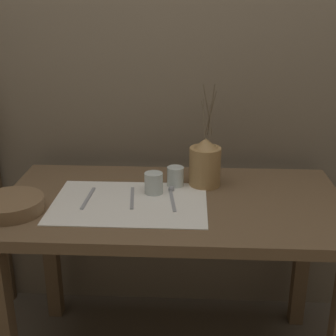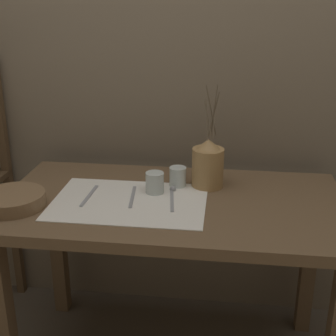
# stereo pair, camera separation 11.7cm
# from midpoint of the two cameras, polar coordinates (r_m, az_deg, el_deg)

# --- Properties ---
(stone_wall_back) EXTENTS (7.00, 0.06, 2.40)m
(stone_wall_back) POSITION_cam_midpoint_polar(r_m,az_deg,el_deg) (1.98, -0.59, 14.20)
(stone_wall_back) COLOR #7A6B56
(stone_wall_back) RESTS_ON ground_plane
(wooden_table) EXTENTS (1.23, 0.66, 0.72)m
(wooden_table) POSITION_cam_midpoint_polar(r_m,az_deg,el_deg) (1.73, -1.41, -7.00)
(wooden_table) COLOR brown
(wooden_table) RESTS_ON ground_plane
(linen_cloth) EXTENTS (0.54, 0.38, 0.00)m
(linen_cloth) POSITION_cam_midpoint_polar(r_m,az_deg,el_deg) (1.66, -6.72, -4.26)
(linen_cloth) COLOR white
(linen_cloth) RESTS_ON wooden_table
(pitcher_with_flowers) EXTENTS (0.12, 0.12, 0.39)m
(pitcher_with_flowers) POSITION_cam_midpoint_polar(r_m,az_deg,el_deg) (1.77, 2.67, 0.52)
(pitcher_with_flowers) COLOR #A87F4C
(pitcher_with_flowers) RESTS_ON wooden_table
(wooden_bowl) EXTENTS (0.22, 0.22, 0.05)m
(wooden_bowl) POSITION_cam_midpoint_polar(r_m,az_deg,el_deg) (1.69, -20.55, -4.30)
(wooden_bowl) COLOR brown
(wooden_bowl) RESTS_ON wooden_table
(glass_tumbler_near) EXTENTS (0.07, 0.07, 0.08)m
(glass_tumbler_near) POSITION_cam_midpoint_polar(r_m,az_deg,el_deg) (1.72, -3.71, -1.87)
(glass_tumbler_near) COLOR silver
(glass_tumbler_near) RESTS_ON wooden_table
(glass_tumbler_far) EXTENTS (0.06, 0.06, 0.07)m
(glass_tumbler_far) POSITION_cam_midpoint_polar(r_m,az_deg,el_deg) (1.78, -0.97, -1.05)
(glass_tumbler_far) COLOR silver
(glass_tumbler_far) RESTS_ON wooden_table
(knife_center) EXTENTS (0.02, 0.19, 0.00)m
(knife_center) POSITION_cam_midpoint_polar(r_m,az_deg,el_deg) (1.71, -11.66, -3.64)
(knife_center) COLOR #939399
(knife_center) RESTS_ON wooden_table
(fork_inner) EXTENTS (0.03, 0.19, 0.00)m
(fork_inner) POSITION_cam_midpoint_polar(r_m,az_deg,el_deg) (1.69, -6.37, -3.66)
(fork_inner) COLOR #939399
(fork_inner) RESTS_ON wooden_table
(spoon_outer) EXTENTS (0.04, 0.20, 0.02)m
(spoon_outer) POSITION_cam_midpoint_polar(r_m,az_deg,el_deg) (1.72, -1.44, -3.12)
(spoon_outer) COLOR #939399
(spoon_outer) RESTS_ON wooden_table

